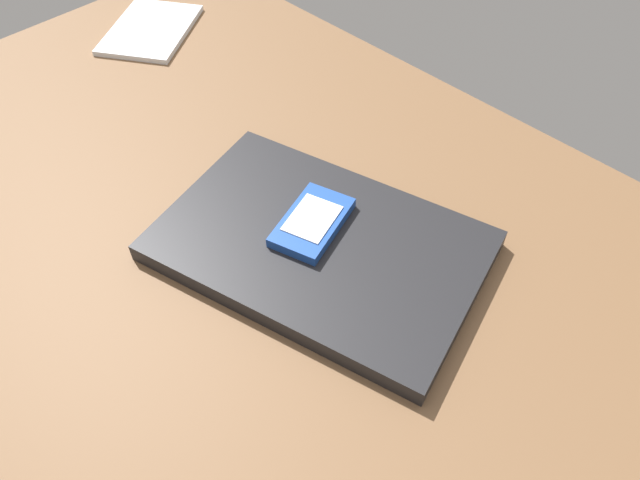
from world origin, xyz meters
The scene contains 4 objects.
desk_surface centered at (0.00, 0.00, 1.50)cm, with size 120.00×80.00×3.00cm, color brown.
laptop_closed centered at (5.10, 5.25, 4.07)cm, with size 33.49×21.88×2.15cm, color black.
cell_phone_on_laptop centered at (3.20, 6.00, 5.76)cm, with size 8.32×10.88×1.30cm.
notepad centered at (-45.29, 18.44, 3.40)cm, with size 11.65×16.32×0.80cm, color white.
Camera 1 is at (34.75, -24.57, 53.28)cm, focal length 34.17 mm.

